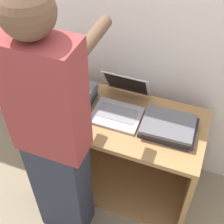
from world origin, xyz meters
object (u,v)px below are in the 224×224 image
object	(u,v)px
laptop_stack_left	(68,96)
laptop_open	(120,105)
laptop_stack_right	(169,127)
person	(54,139)

from	to	relation	value
laptop_stack_left	laptop_open	bearing A→B (deg)	10.10
laptop_open	laptop_stack_left	xyz separation A→B (m)	(-0.35, -0.06, 0.02)
laptop_open	laptop_stack_left	distance (m)	0.36
laptop_stack_left	laptop_stack_right	size ratio (longest dim) A/B	0.99
laptop_open	person	size ratio (longest dim) A/B	0.22
laptop_open	laptop_stack_right	size ratio (longest dim) A/B	1.10
laptop_stack_right	person	bearing A→B (deg)	-142.47
person	laptop_stack_right	bearing A→B (deg)	37.53
laptop_open	person	world-z (taller)	person
laptop_open	laptop_stack_right	distance (m)	0.36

